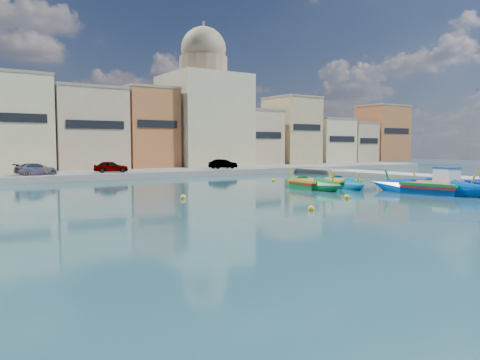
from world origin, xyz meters
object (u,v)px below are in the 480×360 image
object	(u,v)px
luzzu_blue_cabin	(442,186)
luzzu_cyan_mid	(343,184)
luzzu_green	(311,185)
church_block	(204,107)
luzzu_blue_south	(432,190)

from	to	relation	value
luzzu_blue_cabin	luzzu_cyan_mid	world-z (taller)	luzzu_blue_cabin
luzzu_cyan_mid	luzzu_green	distance (m)	3.05
luzzu_green	church_block	bearing A→B (deg)	76.54
luzzu_cyan_mid	church_block	bearing A→B (deg)	82.47
luzzu_cyan_mid	luzzu_green	size ratio (longest dim) A/B	1.01
church_block	luzzu_cyan_mid	bearing A→B (deg)	-97.53
church_block	luzzu_blue_cabin	distance (m)	35.86
church_block	luzzu_blue_cabin	xyz separation A→B (m)	(0.49, -34.93, -8.09)
luzzu_cyan_mid	luzzu_blue_south	distance (m)	7.18
luzzu_blue_cabin	luzzu_cyan_mid	xyz separation A→B (m)	(-4.35, 5.79, -0.08)
church_block	luzzu_blue_south	world-z (taller)	church_block
luzzu_blue_cabin	luzzu_green	xyz separation A→B (m)	(-7.37, 6.23, -0.06)
church_block	luzzu_green	bearing A→B (deg)	-103.46
church_block	luzzu_cyan_mid	distance (m)	30.51
luzzu_blue_south	church_block	bearing A→B (deg)	85.92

